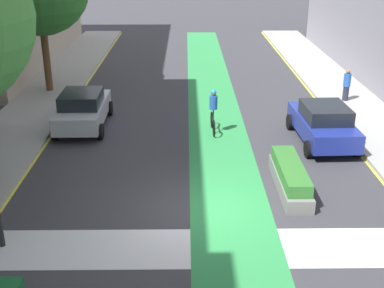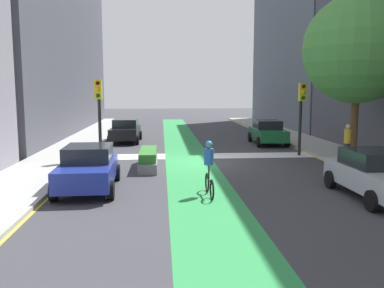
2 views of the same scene
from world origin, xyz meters
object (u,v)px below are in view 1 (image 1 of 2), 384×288
Objects in this scene: car_blue_right_far at (323,123)px; pedestrian_sidewalk_right_a at (347,85)px; median_planter at (290,177)px; cyclist_in_lane at (213,110)px; car_silver_left_far at (83,109)px.

pedestrian_sidewalk_right_a is (2.40, 5.00, 0.12)m from car_blue_right_far.
pedestrian_sidewalk_right_a reaches higher than median_planter.
cyclist_in_lane is 7.66m from pedestrian_sidewalk_right_a.
car_blue_right_far is 4.41m from median_planter.
cyclist_in_lane is (-4.21, 1.13, 0.17)m from car_blue_right_far.
median_planter is at bearing -116.33° from pedestrian_sidewalk_right_a.
car_blue_right_far reaches higher than median_planter.
car_silver_left_far is 12.47m from pedestrian_sidewalk_right_a.
car_silver_left_far is at bearing 169.15° from car_blue_right_far.
car_blue_right_far is 2.30× the size of cyclist_in_lane.
cyclist_in_lane is at bearing 164.97° from car_blue_right_far.
cyclist_in_lane reaches higher than pedestrian_sidewalk_right_a.
car_blue_right_far is at bearing -15.03° from cyclist_in_lane.
car_blue_right_far is (9.66, -1.85, 0.00)m from car_silver_left_far.
car_blue_right_far is 1.24× the size of median_planter.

